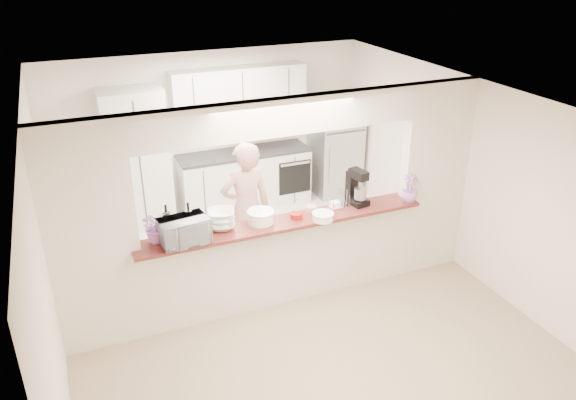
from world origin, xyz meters
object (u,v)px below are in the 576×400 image
stand_mixer (356,188)px  person (246,210)px  refrigerator (335,145)px  toaster_oven (184,231)px

stand_mixer → person: 1.42m
person → stand_mixer: bearing=149.2°
stand_mixer → refrigerator: bearing=67.7°
refrigerator → toaster_oven: refrigerator is taller
refrigerator → stand_mixer: size_ratio=3.90×
stand_mixer → person: size_ratio=0.25×
refrigerator → stand_mixer: refrigerator is taller
toaster_oven → stand_mixer: stand_mixer is taller
refrigerator → toaster_oven: bearing=-139.3°
refrigerator → person: (-2.21, -1.85, 0.04)m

